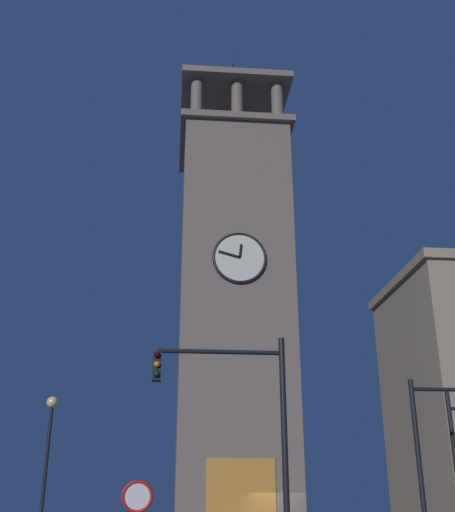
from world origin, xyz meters
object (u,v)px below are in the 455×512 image
traffic_signal_near (243,416)px  street_lamp (48,446)px  no_horn_sign (137,504)px  clocktower (234,314)px  traffic_signal_mid (447,441)px

traffic_signal_near → street_lamp: bearing=-54.2°
street_lamp → no_horn_sign: street_lamp is taller
clocktower → traffic_signal_mid: 17.22m
traffic_signal_near → no_horn_sign: bearing=-7.9°
traffic_signal_mid → no_horn_sign: (9.21, 2.54, -1.79)m
clocktower → no_horn_sign: size_ratio=11.38×
street_lamp → clocktower: bearing=-133.9°
clocktower → street_lamp: (7.93, 8.23, -7.86)m
clocktower → no_horn_sign: (4.08, 16.83, -9.92)m
street_lamp → traffic_signal_mid: bearing=155.2°
clocktower → traffic_signal_near: size_ratio=4.71×
traffic_signal_mid → street_lamp: size_ratio=0.96×
traffic_signal_near → traffic_signal_mid: 7.22m
clocktower → traffic_signal_near: bearing=85.1°
traffic_signal_mid → traffic_signal_near: bearing=23.7°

